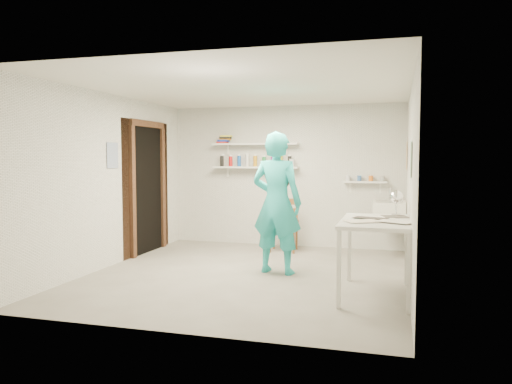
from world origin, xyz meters
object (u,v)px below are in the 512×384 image
(wooden_chair, at_px, (283,222))
(work_table, at_px, (376,258))
(man, at_px, (277,203))
(wall_clock, at_px, (278,179))
(desk_lamp, at_px, (396,197))
(belfast_sink, at_px, (389,211))

(wooden_chair, bearing_deg, work_table, -59.24)
(wooden_chair, bearing_deg, man, -84.16)
(wall_clock, relative_size, wooden_chair, 0.35)
(man, relative_size, work_table, 1.48)
(man, bearing_deg, desk_lamp, 178.98)
(belfast_sink, relative_size, work_table, 0.48)
(man, bearing_deg, work_table, 158.34)
(wall_clock, bearing_deg, belfast_sink, 50.39)
(wall_clock, xyz_separation_m, desk_lamp, (1.54, -0.47, -0.18))
(wooden_chair, bearing_deg, desk_lamp, -48.76)
(belfast_sink, xyz_separation_m, desk_lamp, (0.10, -1.76, 0.36))
(belfast_sink, relative_size, wall_clock, 1.80)
(belfast_sink, relative_size, man, 0.32)
(belfast_sink, distance_m, desk_lamp, 1.80)
(wall_clock, bearing_deg, wooden_chair, 107.95)
(belfast_sink, bearing_deg, wall_clock, -138.20)
(belfast_sink, relative_size, wooden_chair, 0.63)
(belfast_sink, height_order, man, man)
(man, xyz_separation_m, wall_clock, (-0.03, 0.22, 0.31))
(belfast_sink, xyz_separation_m, work_table, (-0.11, -2.27, -0.28))
(wall_clock, xyz_separation_m, work_table, (1.33, -0.98, -0.82))
(wall_clock, height_order, desk_lamp, wall_clock)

